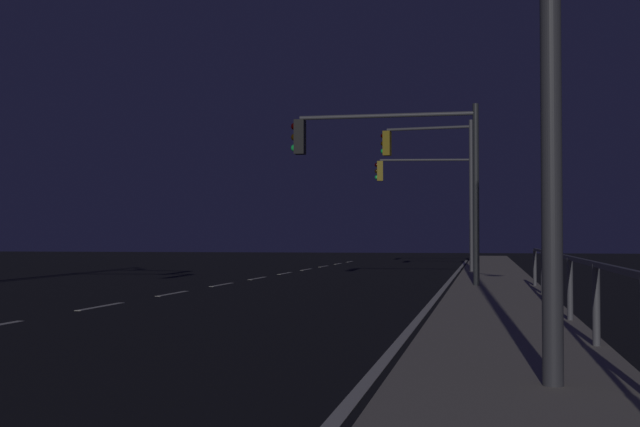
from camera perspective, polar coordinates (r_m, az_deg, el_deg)
The scene contains 8 objects.
ground_plane at distance 21.89m, azimuth -9.42°, elevation -5.27°, with size 112.00×112.00×0.00m, color black.
sidewalk_right at distance 20.51m, azimuth 11.86°, elevation -5.31°, with size 2.30×77.00×0.14m, color #9E937F.
lane_markings_center at distance 25.19m, azimuth -6.62°, elevation -4.79°, with size 0.14×50.00×0.01m.
lane_edge_line at distance 25.52m, azimuth 8.55°, elevation -4.74°, with size 0.14×53.00×0.01m.
traffic_light_far_left at distance 32.50m, azimuth 7.59°, elevation 3.17°, with size 3.55×0.65×5.68m.
traffic_light_mid_right at distance 40.68m, azimuth 7.43°, elevation 1.87°, with size 4.81×0.89×5.21m.
traffic_light_overhead_east at distance 22.93m, azimuth 4.61°, elevation 3.87°, with size 5.11×0.34×4.81m.
barrier_fence at distance 11.97m, azimuth 17.19°, elevation -4.05°, with size 0.09×21.96×0.98m.
Camera 1 is at (7.64, -2.96, 1.41)m, focal length 47.50 mm.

